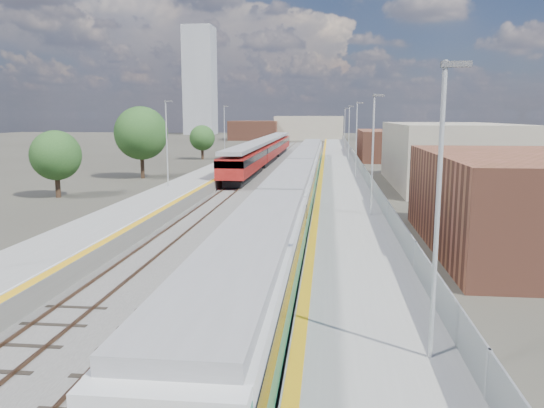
# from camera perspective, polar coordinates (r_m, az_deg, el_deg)

# --- Properties ---
(ground) EXTENTS (320.00, 320.00, 0.00)m
(ground) POSITION_cam_1_polar(r_m,az_deg,el_deg) (61.83, 2.44, 2.80)
(ground) COLOR #47443A
(ground) RESTS_ON ground
(ballast_bed) EXTENTS (10.50, 155.00, 0.06)m
(ballast_bed) POSITION_cam_1_polar(r_m,az_deg,el_deg) (64.48, 0.59, 3.12)
(ballast_bed) COLOR #565451
(ballast_bed) RESTS_ON ground
(tracks) EXTENTS (8.96, 160.00, 0.17)m
(tracks) POSITION_cam_1_polar(r_m,az_deg,el_deg) (66.08, 1.24, 3.34)
(tracks) COLOR #4C3323
(tracks) RESTS_ON ground
(platform_right) EXTENTS (4.70, 155.00, 8.52)m
(platform_right) POSITION_cam_1_polar(r_m,az_deg,el_deg) (64.14, 7.31, 3.46)
(platform_right) COLOR slate
(platform_right) RESTS_ON ground
(platform_left) EXTENTS (4.30, 155.00, 8.52)m
(platform_left) POSITION_cam_1_polar(r_m,az_deg,el_deg) (65.42, -5.36, 3.60)
(platform_left) COLOR slate
(platform_left) RESTS_ON ground
(buildings) EXTENTS (72.00, 185.50, 40.00)m
(buildings) POSITION_cam_1_polar(r_m,az_deg,el_deg) (151.53, -2.31, 10.83)
(buildings) COLOR brown
(buildings) RESTS_ON ground
(green_train) EXTENTS (2.72, 75.88, 3.00)m
(green_train) POSITION_cam_1_polar(r_m,az_deg,el_deg) (44.99, 3.01, 2.98)
(green_train) COLOR black
(green_train) RESTS_ON ground
(red_train) EXTENTS (2.90, 58.75, 3.66)m
(red_train) POSITION_cam_1_polar(r_m,az_deg,el_deg) (79.44, -0.72, 5.87)
(red_train) COLOR black
(red_train) RESTS_ON ground
(tree_a) EXTENTS (4.39, 4.39, 5.95)m
(tree_a) POSITION_cam_1_polar(r_m,az_deg,el_deg) (50.41, -22.24, 4.86)
(tree_a) COLOR #382619
(tree_a) RESTS_ON ground
(tree_b) EXTENTS (6.09, 6.09, 8.25)m
(tree_b) POSITION_cam_1_polar(r_m,az_deg,el_deg) (62.92, -13.91, 7.40)
(tree_b) COLOR #382619
(tree_b) RESTS_ON ground
(tree_c) EXTENTS (4.16, 4.16, 5.64)m
(tree_c) POSITION_cam_1_polar(r_m,az_deg,el_deg) (88.58, -7.52, 7.06)
(tree_c) COLOR #382619
(tree_c) RESTS_ON ground
(tree_d) EXTENTS (4.24, 4.24, 5.74)m
(tree_d) POSITION_cam_1_polar(r_m,az_deg,el_deg) (75.20, 18.53, 6.28)
(tree_d) COLOR #382619
(tree_d) RESTS_ON ground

